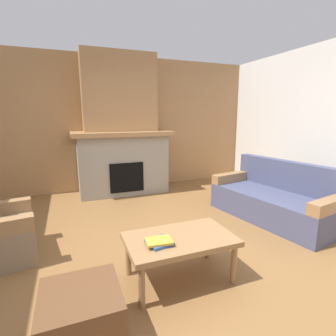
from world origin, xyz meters
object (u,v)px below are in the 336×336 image
fireplace (121,134)px  ottoman (82,318)px  couch (275,200)px  coffee_table (180,242)px

fireplace → ottoman: bearing=-106.0°
couch → fireplace: bearing=130.0°
coffee_table → ottoman: bearing=-155.2°
fireplace → ottoman: size_ratio=5.19×
fireplace → couch: fireplace is taller
fireplace → coffee_table: bearing=-91.7°
fireplace → couch: bearing=-50.0°
fireplace → coffee_table: 3.15m
coffee_table → ottoman: size_ratio=1.92×
coffee_table → couch: bearing=23.2°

